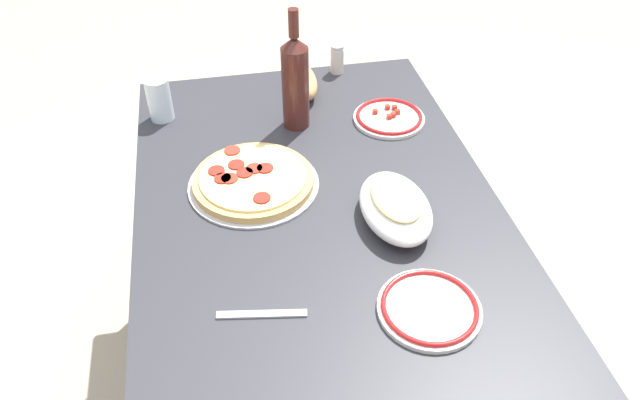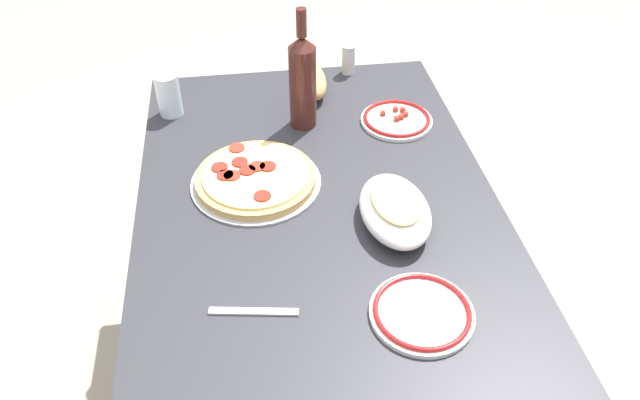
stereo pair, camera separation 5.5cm
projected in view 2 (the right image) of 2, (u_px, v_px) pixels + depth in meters
ground_plane at (320, 394)px, 1.86m from camera, size 8.00×8.00×0.00m
dining_table at (320, 250)px, 1.46m from camera, size 1.30×0.82×0.74m
pepperoni_pizza at (255, 178)px, 1.44m from camera, size 0.31×0.31×0.03m
baked_pasta_dish at (395, 208)px, 1.32m from camera, size 0.24×0.15×0.08m
wine_bottle at (303, 80)px, 1.55m from camera, size 0.07×0.07×0.32m
water_glass at (169, 95)px, 1.64m from camera, size 0.06×0.06×0.12m
side_plate_near at (422, 312)px, 1.14m from camera, size 0.20×0.20×0.02m
side_plate_far at (397, 119)px, 1.64m from camera, size 0.19×0.19×0.02m
bread_loaf at (312, 81)px, 1.74m from camera, size 0.18×0.08×0.07m
spice_shaker at (348, 60)px, 1.82m from camera, size 0.04×0.04×0.09m
fork_left at (254, 312)px, 1.15m from camera, size 0.04×0.17×0.00m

